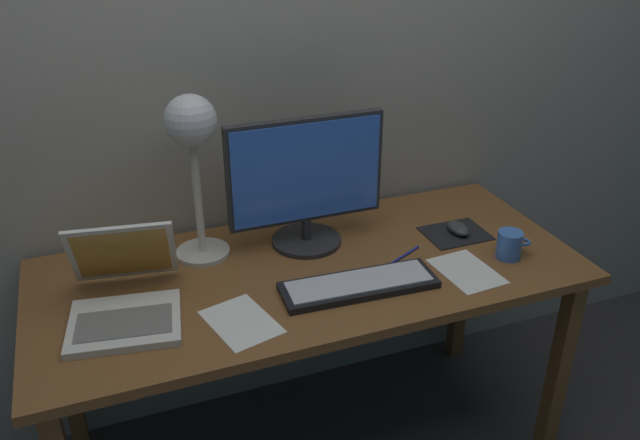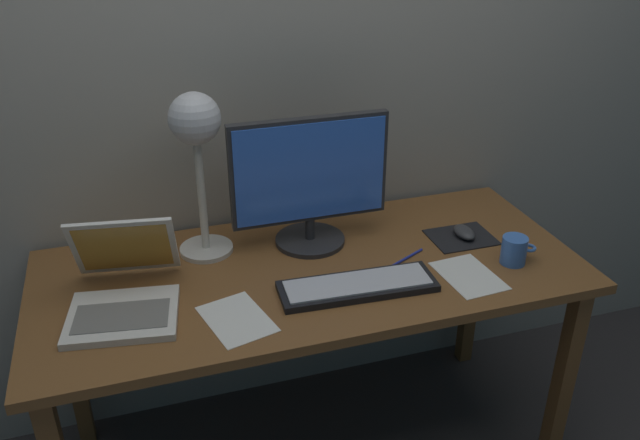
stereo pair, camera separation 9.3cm
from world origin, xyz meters
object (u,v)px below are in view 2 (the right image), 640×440
(laptop, at_px, (124,282))
(pen, at_px, (407,258))
(monitor, at_px, (310,179))
(desk_lamp, at_px, (196,137))
(keyboard_main, at_px, (358,286))
(mouse, at_px, (464,232))
(coffee_mug, at_px, (515,250))

(laptop, relative_size, pen, 2.71)
(monitor, xyz_separation_m, desk_lamp, (-0.32, 0.04, 0.16))
(monitor, bearing_deg, desk_lamp, 172.46)
(keyboard_main, distance_m, laptop, 0.63)
(monitor, xyz_separation_m, mouse, (0.48, -0.12, -0.20))
(laptop, bearing_deg, keyboard_main, -11.88)
(coffee_mug, bearing_deg, mouse, 109.74)
(monitor, bearing_deg, keyboard_main, -80.76)
(desk_lamp, relative_size, pen, 3.57)
(keyboard_main, bearing_deg, mouse, 22.74)
(mouse, bearing_deg, keyboard_main, -157.26)
(desk_lamp, distance_m, mouse, 0.89)
(coffee_mug, height_order, pen, coffee_mug)
(keyboard_main, relative_size, mouse, 4.65)
(laptop, distance_m, coffee_mug, 1.12)
(mouse, bearing_deg, desk_lamp, 168.58)
(keyboard_main, distance_m, pen, 0.23)
(monitor, height_order, laptop, monitor)
(mouse, bearing_deg, pen, -163.55)
(coffee_mug, bearing_deg, keyboard_main, 179.74)
(coffee_mug, bearing_deg, monitor, 151.00)
(keyboard_main, height_order, desk_lamp, desk_lamp)
(mouse, bearing_deg, monitor, 166.02)
(pen, bearing_deg, laptop, 178.80)
(keyboard_main, height_order, coffee_mug, coffee_mug)
(mouse, distance_m, pen, 0.24)
(keyboard_main, xyz_separation_m, laptop, (-0.62, 0.13, 0.05))
(pen, bearing_deg, coffee_mug, -21.50)
(monitor, xyz_separation_m, coffee_mug, (0.54, -0.30, -0.17))
(laptop, bearing_deg, desk_lamp, 40.32)
(monitor, relative_size, coffee_mug, 4.40)
(desk_lamp, bearing_deg, monitor, -7.54)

